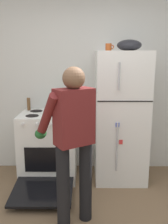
# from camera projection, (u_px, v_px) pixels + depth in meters

# --- Properties ---
(kitchen_wall_back) EXTENTS (6.00, 0.10, 2.70)m
(kitchen_wall_back) POSITION_uv_depth(u_px,v_px,m) (90.00, 79.00, 3.70)
(kitchen_wall_back) COLOR silver
(kitchen_wall_back) RESTS_ON ground
(refrigerator) EXTENTS (0.68, 0.72, 1.75)m
(refrigerator) POSITION_uv_depth(u_px,v_px,m) (121.00, 117.00, 3.43)
(refrigerator) COLOR white
(refrigerator) RESTS_ON ground
(stove_range) EXTENTS (0.76, 1.23, 0.93)m
(stove_range) POSITION_uv_depth(u_px,v_px,m) (49.00, 147.00, 3.51)
(stove_range) COLOR white
(stove_range) RESTS_ON ground
(person_cook) EXTENTS (0.64, 0.67, 1.60)m
(person_cook) POSITION_uv_depth(u_px,v_px,m) (73.00, 134.00, 2.44)
(person_cook) COLOR black
(person_cook) RESTS_ON ground
(red_pot) EXTENTS (0.36, 0.26, 0.12)m
(red_pot) POSITION_uv_depth(u_px,v_px,m) (59.00, 109.00, 3.36)
(red_pot) COLOR #236638
(red_pot) RESTS_ON stove_range
(coffee_mug) EXTENTS (0.11, 0.08, 0.10)m
(coffee_mug) POSITION_uv_depth(u_px,v_px,m) (109.00, 47.00, 3.28)
(coffee_mug) COLOR #B24C1E
(coffee_mug) RESTS_ON refrigerator
(pepper_mill) EXTENTS (0.05, 0.05, 0.18)m
(pepper_mill) POSITION_uv_depth(u_px,v_px,m) (29.00, 104.00, 3.60)
(pepper_mill) COLOR brown
(pepper_mill) RESTS_ON stove_range
(mixing_bowl) EXTENTS (0.32, 0.32, 0.14)m
(mixing_bowl) POSITION_uv_depth(u_px,v_px,m) (129.00, 45.00, 3.22)
(mixing_bowl) COLOR black
(mixing_bowl) RESTS_ON refrigerator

